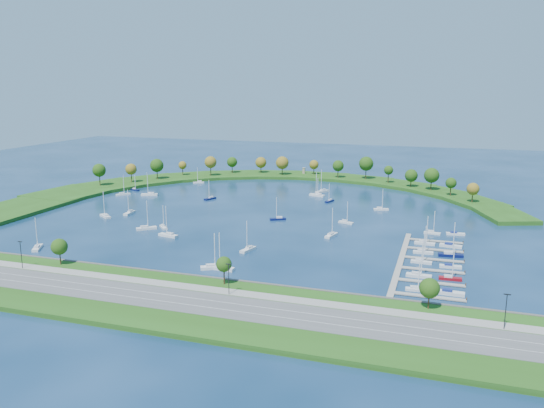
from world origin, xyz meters
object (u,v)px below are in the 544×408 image
(moored_boat_1, at_px, (317,195))
(moored_boat_4, at_px, (278,218))
(dock_system, at_px, (420,263))
(moored_boat_6, at_px, (222,267))
(moored_boat_2, at_px, (318,193))
(moored_boat_7, at_px, (163,226))
(moored_boat_19, at_px, (213,266))
(docked_boat_3, at_px, (450,277))
(moored_boat_17, at_px, (248,249))
(docked_boat_4, at_px, (421,261))
(docked_boat_2, at_px, (419,275))
(harbor_tower, at_px, (304,171))
(docked_boat_10, at_px, (432,232))
(docked_boat_7, at_px, (450,254))
(docked_boat_6, at_px, (423,251))
(docked_boat_11, at_px, (455,234))
(moored_boat_10, at_px, (381,209))
(moored_boat_18, at_px, (346,222))
(moored_boat_21, at_px, (105,216))
(docked_boat_9, at_px, (451,246))
(moored_boat_15, at_px, (130,212))
(moored_boat_0, at_px, (135,189))
(moored_boat_13, at_px, (123,194))
(docked_boat_1, at_px, (450,293))
(moored_boat_12, at_px, (210,198))
(docked_boat_5, at_px, (450,266))
(docked_boat_0, at_px, (416,288))
(moored_boat_20, at_px, (330,200))
(moored_boat_3, at_px, (37,247))
(moored_boat_16, at_px, (199,182))
(moored_boat_11, at_px, (146,228))
(docked_boat_8, at_px, (425,242))
(moored_boat_9, at_px, (331,235))
(moored_boat_14, at_px, (322,191))

(moored_boat_1, distance_m, moored_boat_4, 63.99)
(dock_system, height_order, moored_boat_6, moored_boat_6)
(moored_boat_2, bearing_deg, moored_boat_7, 142.64)
(moored_boat_19, relative_size, docked_boat_3, 1.19)
(moored_boat_17, height_order, docked_boat_4, moored_boat_17)
(docked_boat_2, bearing_deg, moored_boat_6, -165.93)
(harbor_tower, xyz_separation_m, docked_boat_10, (96.10, -136.38, -3.35))
(moored_boat_17, bearing_deg, docked_boat_7, 116.88)
(docked_boat_10, bearing_deg, docked_boat_2, -86.69)
(docked_boat_6, distance_m, docked_boat_11, 35.22)
(moored_boat_10, height_order, docked_boat_3, moored_boat_10)
(moored_boat_18, xyz_separation_m, moored_boat_21, (-118.82, -25.79, 0.07))
(moored_boat_1, bearing_deg, docked_boat_3, 139.69)
(dock_system, xyz_separation_m, moored_boat_17, (-67.57, -4.17, 0.57))
(docked_boat_9, bearing_deg, moored_boat_15, -176.57)
(moored_boat_0, bearing_deg, moored_boat_4, -0.98)
(moored_boat_13, distance_m, docked_boat_3, 212.28)
(docked_boat_1, xyz_separation_m, docked_boat_6, (-10.44, 42.43, 0.21))
(moored_boat_12, distance_m, docked_boat_6, 142.91)
(moored_boat_0, bearing_deg, docked_boat_3, -7.88)
(moored_boat_12, xyz_separation_m, moored_boat_19, (52.44, -112.93, 0.05))
(dock_system, relative_size, docked_boat_2, 6.37)
(docked_boat_9, height_order, docked_boat_10, docked_boat_10)
(moored_boat_4, height_order, docked_boat_5, moored_boat_4)
(docked_boat_7, bearing_deg, docked_boat_0, -110.01)
(moored_boat_20, bearing_deg, moored_boat_3, -17.42)
(moored_boat_7, bearing_deg, moored_boat_2, 111.35)
(dock_system, relative_size, moored_boat_16, 7.46)
(moored_boat_16, height_order, moored_boat_18, moored_boat_18)
(moored_boat_11, relative_size, moored_boat_20, 1.27)
(docked_boat_1, bearing_deg, moored_boat_1, 120.84)
(moored_boat_1, distance_m, docked_boat_7, 125.82)
(moored_boat_13, distance_m, moored_boat_16, 58.54)
(docked_boat_0, xyz_separation_m, docked_boat_6, (-0.02, 42.42, 0.03))
(docked_boat_9, bearing_deg, moored_boat_16, 154.84)
(moored_boat_19, xyz_separation_m, docked_boat_1, (82.75, 0.77, -0.27))
(moored_boat_3, relative_size, moored_boat_17, 1.03)
(moored_boat_2, height_order, moored_boat_10, moored_boat_10)
(moored_boat_10, height_order, moored_boat_11, moored_boat_11)
(docked_boat_5, bearing_deg, docked_boat_1, -94.49)
(moored_boat_12, relative_size, docked_boat_8, 0.94)
(moored_boat_10, bearing_deg, moored_boat_16, 143.71)
(moored_boat_2, relative_size, moored_boat_9, 0.78)
(harbor_tower, bearing_deg, moored_boat_0, -135.42)
(moored_boat_2, height_order, docked_boat_7, docked_boat_7)
(dock_system, distance_m, moored_boat_13, 196.67)
(harbor_tower, xyz_separation_m, docked_boat_4, (93.69, -180.39, -3.34))
(moored_boat_1, distance_m, moored_boat_15, 111.94)
(moored_boat_14, bearing_deg, docked_boat_2, 54.09)
(docked_boat_2, bearing_deg, moored_boat_19, -166.48)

